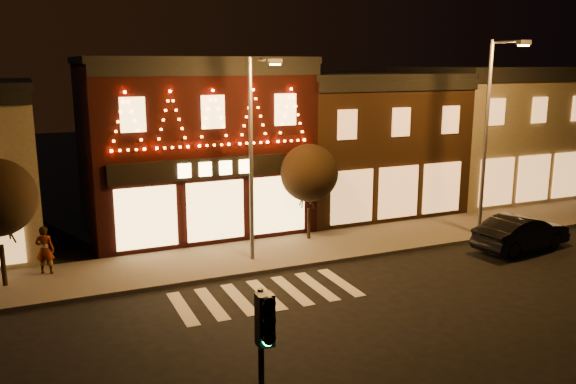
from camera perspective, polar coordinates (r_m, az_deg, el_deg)
ground at (r=18.00m, az=2.71°, el=-14.23°), size 120.00×120.00×0.00m
sidewalk_far at (r=25.49m, az=-1.27°, el=-5.89°), size 44.00×4.00×0.15m
building_pulp at (r=29.53m, az=-9.37°, el=4.62°), size 10.20×8.34×8.30m
building_right_a at (r=33.22m, az=6.77°, el=4.85°), size 9.20×8.28×7.50m
building_right_b at (r=38.52m, az=18.46°, el=5.55°), size 9.20×8.28×7.80m
traffic_signal_near at (r=10.71m, az=-2.34°, el=-15.53°), size 0.29×0.42×4.10m
streetlamp_mid at (r=23.32m, az=-3.25°, el=4.56°), size 0.76×1.85×8.09m
streetlamp_right at (r=28.27m, az=18.91°, el=6.22°), size 0.57×2.03×8.87m
tree_right at (r=26.60m, az=2.06°, el=1.84°), size 2.61×2.61×4.36m
dark_sedan at (r=27.94m, az=21.52°, el=-3.63°), size 4.88×2.29×1.55m
pedestrian at (r=24.43m, az=-22.32°, el=-5.17°), size 0.79×0.64×1.88m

